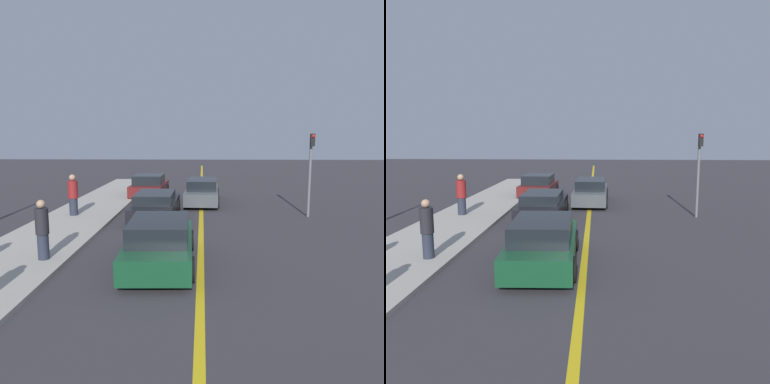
# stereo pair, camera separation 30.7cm
# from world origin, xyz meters

# --- Properties ---
(road_center_line) EXTENTS (0.20, 60.00, 0.01)m
(road_center_line) POSITION_xyz_m (0.00, 18.00, 0.00)
(road_center_line) COLOR gold
(road_center_line) RESTS_ON ground_plane
(sidewalk_left) EXTENTS (3.19, 31.96, 0.12)m
(sidewalk_left) POSITION_xyz_m (-5.44, 15.98, 0.06)
(sidewalk_left) COLOR #ADA89E
(sidewalk_left) RESTS_ON ground_plane
(car_ahead_center) EXTENTS (2.03, 4.34, 1.36)m
(car_ahead_center) POSITION_xyz_m (-1.15, 11.57, 0.65)
(car_ahead_center) COLOR #144728
(car_ahead_center) RESTS_ON ground_plane
(car_far_distant) EXTENTS (1.98, 4.48, 1.19)m
(car_far_distant) POSITION_xyz_m (-2.03, 17.68, 0.58)
(car_far_distant) COLOR black
(car_far_distant) RESTS_ON ground_plane
(car_parked_left_lot) EXTENTS (1.97, 4.71, 1.35)m
(car_parked_left_lot) POSITION_xyz_m (0.04, 21.51, 0.65)
(car_parked_left_lot) COLOR #4C5156
(car_parked_left_lot) RESTS_ON ground_plane
(car_oncoming_far) EXTENTS (2.11, 3.87, 1.33)m
(car_oncoming_far) POSITION_xyz_m (-3.17, 23.84, 0.63)
(car_oncoming_far) COLOR maroon
(car_oncoming_far) RESTS_ON ground_plane
(pedestrian_far_standing) EXTENTS (0.37, 0.37, 1.73)m
(pedestrian_far_standing) POSITION_xyz_m (-4.52, 11.64, 0.99)
(pedestrian_far_standing) COLOR #282D3D
(pedestrian_far_standing) RESTS_ON sidewalk_left
(pedestrian_by_sign) EXTENTS (0.43, 0.43, 1.83)m
(pedestrian_by_sign) POSITION_xyz_m (-5.72, 17.68, 1.03)
(pedestrian_by_sign) COLOR #282D3D
(pedestrian_by_sign) RESTS_ON sidewalk_left
(traffic_light) EXTENTS (0.18, 0.40, 3.74)m
(traffic_light) POSITION_xyz_m (4.86, 18.13, 2.32)
(traffic_light) COLOR slate
(traffic_light) RESTS_ON ground_plane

